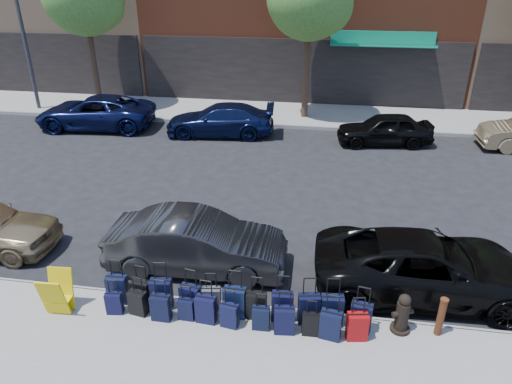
% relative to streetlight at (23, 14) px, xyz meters
% --- Properties ---
extents(ground, '(120.00, 120.00, 0.00)m').
position_rel_streetlight_xyz_m(ground, '(12.80, -8.80, -4.66)').
color(ground, black).
rests_on(ground, ground).
extents(sidewalk_near, '(60.00, 4.00, 0.15)m').
position_rel_streetlight_xyz_m(sidewalk_near, '(12.80, -15.30, -4.59)').
color(sidewalk_near, gray).
rests_on(sidewalk_near, ground).
extents(sidewalk_far, '(60.00, 4.00, 0.15)m').
position_rel_streetlight_xyz_m(sidewalk_far, '(12.80, 1.20, -4.59)').
color(sidewalk_far, gray).
rests_on(sidewalk_far, ground).
extents(curb_near, '(60.00, 0.08, 0.15)m').
position_rel_streetlight_xyz_m(curb_near, '(12.80, -13.28, -4.59)').
color(curb_near, gray).
rests_on(curb_near, ground).
extents(curb_far, '(60.00, 0.08, 0.15)m').
position_rel_streetlight_xyz_m(curb_far, '(12.80, -0.82, -4.59)').
color(curb_far, gray).
rests_on(curb_far, ground).
extents(streetlight, '(2.59, 0.18, 8.00)m').
position_rel_streetlight_xyz_m(streetlight, '(0.00, 0.00, 0.00)').
color(streetlight, '#333338').
rests_on(streetlight, sidewalk_far).
extents(suitcase_front_0, '(0.43, 0.25, 1.03)m').
position_rel_streetlight_xyz_m(suitcase_front_0, '(10.24, -13.59, -4.19)').
color(suitcase_front_0, black).
rests_on(suitcase_front_0, sidewalk_near).
extents(suitcase_front_1, '(0.41, 0.26, 0.95)m').
position_rel_streetlight_xyz_m(suitcase_front_1, '(10.78, -13.61, -4.21)').
color(suitcase_front_1, black).
rests_on(suitcase_front_1, sidewalk_near).
extents(suitcase_front_2, '(0.47, 0.29, 1.07)m').
position_rel_streetlight_xyz_m(suitcase_front_2, '(11.22, -13.61, -4.17)').
color(suitcase_front_2, black).
rests_on(suitcase_front_2, sidewalk_near).
extents(suitcase_front_3, '(0.45, 0.30, 1.00)m').
position_rel_streetlight_xyz_m(suitcase_front_3, '(11.86, -13.64, -4.20)').
color(suitcase_front_3, black).
rests_on(suitcase_front_3, sidewalk_near).
extents(suitcase_front_4, '(0.40, 0.26, 0.90)m').
position_rel_streetlight_xyz_m(suitcase_front_4, '(12.28, -13.56, -4.23)').
color(suitcase_front_4, '#3A3A3F').
rests_on(suitcase_front_4, sidewalk_near).
extents(suitcase_front_5, '(0.45, 0.25, 1.07)m').
position_rel_streetlight_xyz_m(suitcase_front_5, '(12.79, -13.63, -4.17)').
color(suitcase_front_5, black).
rests_on(suitcase_front_5, sidewalk_near).
extents(suitcase_front_6, '(0.41, 0.24, 0.97)m').
position_rel_streetlight_xyz_m(suitcase_front_6, '(13.23, -13.62, -4.21)').
color(suitcase_front_6, black).
rests_on(suitcase_front_6, sidewalk_near).
extents(suitcase_front_7, '(0.44, 0.26, 1.03)m').
position_rel_streetlight_xyz_m(suitcase_front_7, '(13.76, -13.59, -4.19)').
color(suitcase_front_7, black).
rests_on(suitcase_front_7, sidewalk_near).
extents(suitcase_front_8, '(0.46, 0.31, 1.03)m').
position_rel_streetlight_xyz_m(suitcase_front_8, '(14.29, -13.57, -4.19)').
color(suitcase_front_8, black).
rests_on(suitcase_front_8, sidewalk_near).
extents(suitcase_front_9, '(0.46, 0.28, 1.06)m').
position_rel_streetlight_xyz_m(suitcase_front_9, '(14.74, -13.56, -4.18)').
color(suitcase_front_9, black).
rests_on(suitcase_front_9, sidewalk_near).
extents(suitcase_front_10, '(0.44, 0.29, 0.99)m').
position_rel_streetlight_xyz_m(suitcase_front_10, '(15.31, -13.65, -4.20)').
color(suitcase_front_10, black).
rests_on(suitcase_front_10, sidewalk_near).
extents(suitcase_back_0, '(0.35, 0.23, 0.79)m').
position_rel_streetlight_xyz_m(suitcase_back_0, '(10.31, -13.94, -4.26)').
color(suitcase_back_0, black).
rests_on(suitcase_back_0, sidewalk_near).
extents(suitcase_back_1, '(0.39, 0.27, 0.87)m').
position_rel_streetlight_xyz_m(suitcase_back_1, '(10.81, -13.89, -4.24)').
color(suitcase_back_1, black).
rests_on(suitcase_back_1, sidewalk_near).
extents(suitcase_back_2, '(0.39, 0.23, 0.92)m').
position_rel_streetlight_xyz_m(suitcase_back_2, '(11.33, -13.97, -4.22)').
color(suitcase_back_2, black).
rests_on(suitcase_back_2, sidewalk_near).
extents(suitcase_back_3, '(0.33, 0.20, 0.77)m').
position_rel_streetlight_xyz_m(suitcase_back_3, '(11.84, -13.88, -4.27)').
color(suitcase_back_3, black).
rests_on(suitcase_back_3, sidewalk_near).
extents(suitcase_back_4, '(0.42, 0.26, 0.96)m').
position_rel_streetlight_xyz_m(suitcase_back_4, '(12.25, -13.88, -4.21)').
color(suitcase_back_4, black).
rests_on(suitcase_back_4, sidewalk_near).
extents(suitcase_back_5, '(0.38, 0.26, 0.83)m').
position_rel_streetlight_xyz_m(suitcase_back_5, '(12.74, -13.95, -4.25)').
color(suitcase_back_5, black).
rests_on(suitcase_back_5, sidewalk_near).
extents(suitcase_back_6, '(0.34, 0.21, 0.81)m').
position_rel_streetlight_xyz_m(suitcase_back_6, '(13.37, -13.92, -4.26)').
color(suitcase_back_6, black).
rests_on(suitcase_back_6, sidewalk_near).
extents(suitcase_back_7, '(0.42, 0.27, 0.94)m').
position_rel_streetlight_xyz_m(suitcase_back_7, '(13.83, -13.95, -4.22)').
color(suitcase_back_7, black).
rests_on(suitcase_back_7, sidewalk_near).
extents(suitcase_back_8, '(0.33, 0.19, 0.77)m').
position_rel_streetlight_xyz_m(suitcase_back_8, '(14.35, -13.92, -4.27)').
color(suitcase_back_8, black).
rests_on(suitcase_back_8, sidewalk_near).
extents(suitcase_back_9, '(0.44, 0.30, 0.96)m').
position_rel_streetlight_xyz_m(suitcase_back_9, '(14.73, -13.95, -4.21)').
color(suitcase_back_9, black).
rests_on(suitcase_back_9, sidewalk_near).
extents(suitcase_back_10, '(0.43, 0.29, 0.94)m').
position_rel_streetlight_xyz_m(suitcase_back_10, '(15.23, -13.90, -4.22)').
color(suitcase_back_10, '#93090B').
rests_on(suitcase_back_10, sidewalk_near).
extents(fire_hydrant, '(0.44, 0.39, 0.86)m').
position_rel_streetlight_xyz_m(fire_hydrant, '(16.10, -13.54, -4.11)').
color(fire_hydrant, black).
rests_on(fire_hydrant, sidewalk_near).
extents(bollard, '(0.16, 0.16, 0.85)m').
position_rel_streetlight_xyz_m(bollard, '(16.81, -13.53, -4.07)').
color(bollard, '#38190C').
rests_on(bollard, sidewalk_near).
extents(display_rack, '(0.55, 0.60, 0.92)m').
position_rel_streetlight_xyz_m(display_rack, '(9.17, -14.09, -4.06)').
color(display_rack, '#D8BC0C').
rests_on(display_rack, sidewalk_near).
extents(car_near_1, '(4.32, 1.62, 1.41)m').
position_rel_streetlight_xyz_m(car_near_1, '(11.52, -11.93, -3.96)').
color(car_near_1, '#2F2E31').
rests_on(car_near_1, ground).
extents(car_near_2, '(4.98, 2.46, 1.36)m').
position_rel_streetlight_xyz_m(car_near_2, '(16.77, -12.00, -3.98)').
color(car_near_2, black).
rests_on(car_near_2, ground).
extents(car_far_0, '(5.44, 2.86, 1.46)m').
position_rel_streetlight_xyz_m(car_far_0, '(4.01, -2.10, -3.93)').
color(car_far_0, '#0D133B').
rests_on(car_far_0, ground).
extents(car_far_1, '(4.83, 2.34, 1.36)m').
position_rel_streetlight_xyz_m(car_far_1, '(9.82, -2.18, -3.98)').
color(car_far_1, '#0C1436').
rests_on(car_far_1, ground).
extents(car_far_2, '(4.00, 2.05, 1.30)m').
position_rel_streetlight_xyz_m(car_far_2, '(16.76, -2.26, -4.01)').
color(car_far_2, black).
rests_on(car_far_2, ground).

